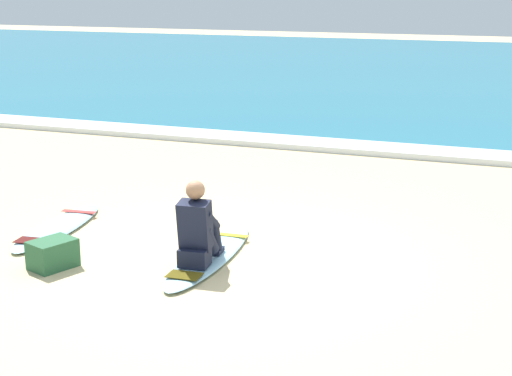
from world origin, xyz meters
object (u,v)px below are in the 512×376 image
Objects in this scene: surfer_seated at (198,231)px; beach_bag at (53,254)px; surfboard_spare_near at (58,227)px; surfboard_main at (210,255)px.

surfer_seated is 1.97× the size of beach_bag.
beach_bag reaches higher than surfboard_spare_near.
beach_bag is at bearing -149.03° from surfboard_main.
beach_bag is at bearing -159.84° from surfer_seated.
beach_bag is (-1.50, -0.90, 0.12)m from surfboard_main.
surfboard_spare_near is (-2.26, 0.28, 0.00)m from surfboard_main.
surfer_seated reaches higher than beach_bag.
surfboard_main is 5.02× the size of beach_bag.
surfboard_spare_near is at bearing 164.66° from surfer_seated.
surfboard_spare_near is (-2.28, 0.62, -0.40)m from surfer_seated.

